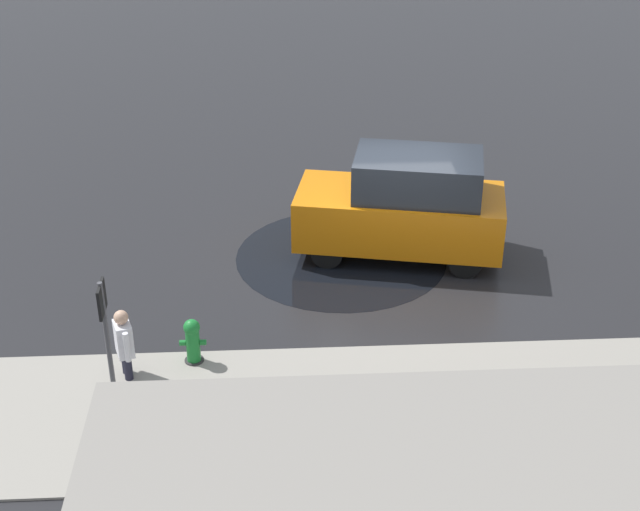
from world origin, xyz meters
name	(u,v)px	position (x,y,z in m)	size (l,w,h in m)	color
ground_plane	(392,268)	(0.00, 0.00, 0.00)	(60.00, 60.00, 0.00)	black
kerb_strip	(427,407)	(0.00, 4.20, 0.02)	(24.00, 3.20, 0.04)	gray
moving_hatchback	(404,206)	(-0.28, -0.58, 1.03)	(4.16, 2.44, 2.06)	orange
fire_hydrant	(193,342)	(3.52, 2.85, 0.40)	(0.42, 0.31, 0.80)	#197A2D
pedestrian	(124,341)	(4.52, 3.19, 0.68)	(0.34, 0.54, 1.22)	silver
metal_railing	(463,408)	(-0.29, 5.13, 0.74)	(9.17, 0.04, 1.05)	#B7BABF
sign_post	(107,335)	(4.49, 4.36, 1.58)	(0.07, 0.44, 2.40)	#4C4C51
puddle_patch	(341,257)	(0.92, -0.51, 0.00)	(4.08, 4.08, 0.01)	black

